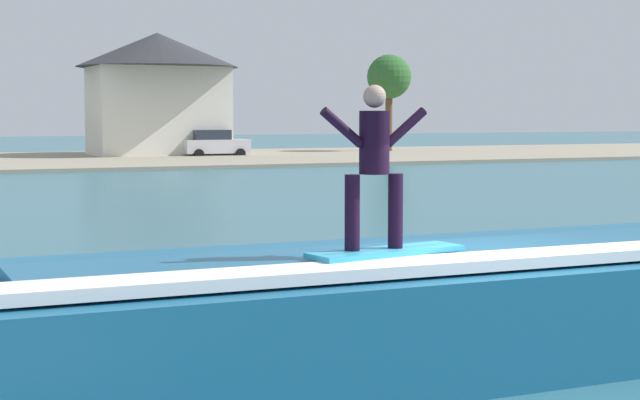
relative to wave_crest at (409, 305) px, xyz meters
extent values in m
plane|color=#2E6474|center=(0.49, -0.85, -0.63)|extent=(260.00, 260.00, 0.00)
cube|color=#1A5E86|center=(0.00, 0.04, -0.04)|extent=(10.54, 3.65, 1.19)
cube|color=#1A5E86|center=(0.00, -0.42, 0.62)|extent=(8.96, 1.64, 0.13)
cube|color=white|center=(0.00, -1.15, 0.65)|extent=(9.48, 0.66, 0.12)
cube|color=#33A5CC|center=(-0.65, -0.65, 0.74)|extent=(1.85, 0.78, 0.06)
cube|color=black|center=(-0.65, -0.65, 0.76)|extent=(1.63, 0.33, 0.01)
cylinder|color=black|center=(-1.04, -0.62, 1.17)|extent=(0.16, 0.16, 0.79)
cylinder|color=black|center=(-0.53, -0.62, 1.17)|extent=(0.16, 0.16, 0.79)
cylinder|color=black|center=(-0.78, -0.62, 1.89)|extent=(0.32, 0.32, 0.66)
sphere|color=tan|center=(-0.78, -0.62, 2.37)|extent=(0.24, 0.24, 0.24)
cylinder|color=black|center=(-1.16, -0.62, 2.05)|extent=(0.49, 0.10, 0.42)
cylinder|color=black|center=(-0.41, -0.62, 2.05)|extent=(0.49, 0.10, 0.42)
cube|color=silver|center=(15.43, 53.58, 0.14)|extent=(4.36, 1.92, 0.90)
cube|color=#262D38|center=(15.10, 53.58, 0.91)|extent=(2.40, 1.73, 0.64)
cylinder|color=black|center=(16.85, 54.59, -0.31)|extent=(0.64, 0.22, 0.64)
cylinder|color=black|center=(16.85, 52.57, -0.31)|extent=(0.64, 0.22, 0.64)
cylinder|color=black|center=(14.01, 54.59, -0.31)|extent=(0.64, 0.22, 0.64)
cylinder|color=black|center=(14.01, 52.57, -0.31)|extent=(0.64, 0.22, 0.64)
cube|color=silver|center=(12.35, 56.19, 2.37)|extent=(8.66, 5.44, 5.99)
cone|color=#2D2D33|center=(12.35, 56.19, 6.50)|extent=(10.74, 10.74, 2.27)
cylinder|color=brown|center=(29.76, 56.19, 1.70)|extent=(0.52, 0.52, 4.66)
sphere|color=#2C5E29|center=(29.76, 56.19, 5.00)|extent=(3.26, 3.26, 3.26)
camera|label=1|loc=(-5.66, -10.06, 2.18)|focal=56.95mm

